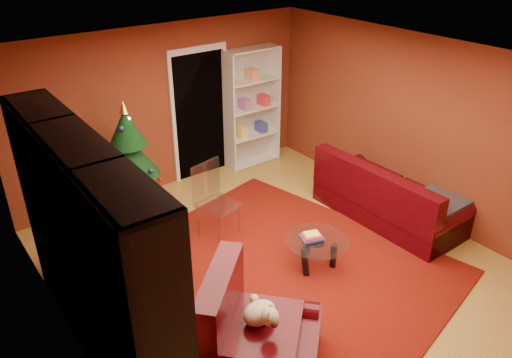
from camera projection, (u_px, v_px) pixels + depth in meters
floor at (274, 264)px, 6.45m from camera, size 5.00×5.50×0.05m
ceiling at (279, 60)px, 5.22m from camera, size 5.00×5.50×0.05m
wall_back at (165, 109)px, 7.80m from camera, size 5.00×0.05×2.60m
wall_left at (59, 249)px, 4.50m from camera, size 0.05×5.50×2.60m
wall_right at (413, 125)px, 7.18m from camera, size 0.05×5.50×2.60m
doorway at (200, 116)px, 8.21m from camera, size 1.06×0.60×2.16m
rug at (283, 271)px, 6.27m from camera, size 4.04×4.46×0.02m
media_unit at (92, 256)px, 4.61m from camera, size 0.50×3.07×2.35m
christmas_tree at (131, 165)px, 6.94m from camera, size 1.14×1.14×1.84m
gift_box_teal at (87, 249)px, 6.43m from camera, size 0.36×0.36×0.32m
gift_box_green at (161, 213)px, 7.28m from camera, size 0.30×0.30×0.26m
gift_box_red at (145, 190)px, 7.92m from camera, size 0.29×0.29×0.23m
white_bookshelf at (252, 108)px, 8.60m from camera, size 0.98×0.36×2.12m
armchair at (264, 335)px, 4.72m from camera, size 1.62×1.62×0.89m
dog at (259, 313)px, 4.67m from camera, size 0.50×0.49×0.29m
sofa at (390, 190)px, 7.20m from camera, size 1.00×2.17×0.93m
coffee_table at (316, 253)px, 6.26m from camera, size 1.03×1.03×0.51m
acrylic_chair at (218, 205)px, 6.79m from camera, size 0.58×0.62×0.95m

